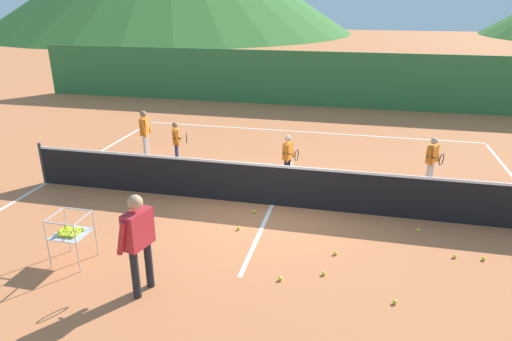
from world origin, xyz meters
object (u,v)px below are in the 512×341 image
tennis_ball_1 (254,212)px  tennis_ball_9 (455,256)px  instructor (138,235)px  tennis_ball_8 (418,230)px  tennis_ball_10 (324,273)px  tennis_ball_2 (336,253)px  student_1 (176,139)px  student_0 (145,129)px  student_2 (288,154)px  tennis_ball_0 (484,258)px  tennis_ball_5 (280,279)px  tennis_net (272,185)px  tennis_ball_7 (239,228)px  ball_cart (70,232)px  student_3 (432,157)px  tennis_ball_6 (395,302)px

tennis_ball_1 → tennis_ball_9: (3.93, -0.94, 0.00)m
instructor → tennis_ball_8: (4.47, 3.02, -0.97)m
tennis_ball_9 → tennis_ball_10: size_ratio=1.00×
tennis_ball_2 → tennis_ball_10: (-0.15, -0.70, 0.00)m
student_1 → tennis_ball_8: student_1 is taller
student_0 → student_2: 4.44m
instructor → tennis_ball_0: 5.99m
tennis_ball_1 → tennis_ball_10: bearing=-50.1°
instructor → student_0: 6.66m
instructor → tennis_ball_5: instructor is taller
student_2 → tennis_ball_1: size_ratio=17.68×
tennis_net → tennis_ball_7: bearing=-108.8°
student_0 → tennis_ball_5: bearing=-46.9°
ball_cart → tennis_ball_2: (4.50, 1.25, -0.55)m
ball_cart → tennis_ball_2: size_ratio=13.22×
ball_cart → tennis_ball_10: (4.34, 0.56, -0.55)m
tennis_ball_0 → instructor: bearing=-158.4°
ball_cart → tennis_ball_8: ball_cart is taller
student_3 → ball_cart: 8.26m
instructor → tennis_ball_2: 3.54m
tennis_net → tennis_ball_6: 3.94m
tennis_net → tennis_ball_8: tennis_net is taller
tennis_ball_6 → tennis_ball_7: bearing=149.4°
tennis_net → tennis_ball_0: 4.36m
tennis_ball_5 → tennis_ball_8: size_ratio=1.00×
tennis_net → tennis_ball_1: 0.74m
instructor → student_3: bearing=48.2°
tennis_ball_7 → tennis_ball_9: same height
tennis_ball_7 → tennis_ball_10: bearing=-33.8°
tennis_ball_1 → tennis_ball_7: 0.81m
instructor → tennis_ball_9: 5.54m
student_3 → tennis_ball_9: (0.04, -3.41, -0.71)m
ball_cart → student_3: bearing=37.5°
tennis_net → tennis_ball_2: tennis_net is taller
ball_cart → tennis_ball_10: size_ratio=13.22×
ball_cart → tennis_ball_7: size_ratio=13.22×
tennis_ball_2 → student_0: bearing=143.6°
tennis_ball_8 → tennis_net: bearing=169.9°
student_1 → tennis_ball_0: (7.23, -3.49, -0.68)m
instructor → student_2: bearing=73.7°
student_0 → tennis_ball_8: 7.95m
tennis_net → instructor: size_ratio=6.99×
student_2 → tennis_ball_0: size_ratio=17.68×
instructor → tennis_ball_6: 4.04m
tennis_ball_5 → tennis_ball_6: same height
student_0 → tennis_ball_9: bearing=-26.2°
student_1 → student_3: student_3 is taller
student_1 → student_2: 3.28m
tennis_ball_0 → tennis_ball_5: 3.70m
tennis_net → ball_cart: 4.26m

